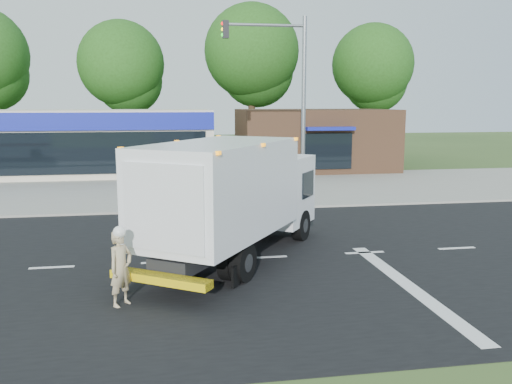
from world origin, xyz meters
TOP-DOWN VIEW (x-y plane):
  - ground at (0.00, 0.00)m, footprint 120.00×120.00m
  - road_asphalt at (0.00, 0.00)m, footprint 60.00×14.00m
  - sidewalk at (0.00, 8.20)m, footprint 60.00×2.40m
  - parking_apron at (0.00, 14.00)m, footprint 60.00×9.00m
  - lane_markings at (1.35, -1.35)m, footprint 55.20×7.00m
  - ems_box_truck at (-0.98, -0.09)m, footprint 6.32×7.84m
  - emergency_worker at (-3.88, -3.15)m, footprint 0.72×0.74m
  - retail_strip_mall at (-9.00, 19.93)m, footprint 18.00×6.20m
  - brown_storefront at (7.00, 19.98)m, footprint 10.00×6.70m
  - traffic_signal_pole at (2.35, 7.60)m, footprint 3.51×0.25m
  - background_trees at (-0.85, 28.16)m, footprint 36.77×7.39m

SIDE VIEW (x-z plane):
  - ground at x=0.00m, z-range 0.00..0.00m
  - road_asphalt at x=0.00m, z-range -0.01..0.01m
  - parking_apron at x=0.00m, z-range 0.00..0.02m
  - lane_markings at x=1.35m, z-range 0.01..0.02m
  - sidewalk at x=0.00m, z-range 0.00..0.12m
  - emergency_worker at x=-3.88m, z-range -0.02..1.80m
  - ems_box_truck at x=-0.98m, z-range 0.27..3.73m
  - brown_storefront at x=7.00m, z-range 0.00..4.00m
  - retail_strip_mall at x=-9.00m, z-range 0.01..4.01m
  - traffic_signal_pole at x=2.35m, z-range 0.92..8.92m
  - background_trees at x=-0.85m, z-range 1.33..13.43m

